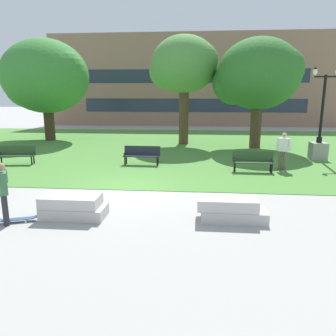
{
  "coord_description": "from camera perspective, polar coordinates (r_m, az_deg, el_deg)",
  "views": [
    {
      "loc": [
        2.62,
        -11.31,
        3.49
      ],
      "look_at": [
        1.73,
        -1.4,
        1.2
      ],
      "focal_mm": 35.0,
      "sensor_mm": 36.0,
      "label": 1
    }
  ],
  "objects": [
    {
      "name": "grass_lawn",
      "position": [
        21.75,
        -1.87,
        3.74
      ],
      "size": [
        40.0,
        20.0,
        0.02
      ],
      "primitive_type": "cube",
      "color": "#4C8438",
      "rests_on": "ground"
    },
    {
      "name": "tree_near_left",
      "position": [
        21.86,
        15.34,
        15.34
      ],
      "size": [
        5.39,
        5.14,
        6.81
      ],
      "color": "#4C3823",
      "rests_on": "grass_lawn"
    },
    {
      "name": "ground_plane",
      "position": [
        12.12,
        -7.61,
        -3.89
      ],
      "size": [
        140.0,
        140.0,
        0.0
      ],
      "primitive_type": "plane",
      "color": "#A3A09B"
    },
    {
      "name": "tree_far_left",
      "position": [
        22.83,
        2.7,
        17.37
      ],
      "size": [
        4.62,
        4.4,
        7.2
      ],
      "color": "#4C3823",
      "rests_on": "grass_lawn"
    },
    {
      "name": "park_bench_near_left",
      "position": [
        17.93,
        -24.86,
        2.27
      ],
      "size": [
        1.85,
        0.76,
        0.9
      ],
      "color": "#284723",
      "rests_on": "grass_lawn"
    },
    {
      "name": "tree_near_right",
      "position": [
        26.22,
        -20.68,
        14.54
      ],
      "size": [
        6.48,
        6.18,
        7.26
      ],
      "color": "#42301E",
      "rests_on": "grass_lawn"
    },
    {
      "name": "park_bench_near_right",
      "position": [
        15.18,
        14.55,
        1.33
      ],
      "size": [
        1.81,
        0.58,
        0.9
      ],
      "color": "#284723",
      "rests_on": "grass_lawn"
    },
    {
      "name": "skateboard",
      "position": [
        10.05,
        -24.7,
        -8.08
      ],
      "size": [
        1.03,
        0.53,
        0.14
      ],
      "color": "#2D4C75",
      "rests_on": "ground"
    },
    {
      "name": "person_bystander_near_lawn",
      "position": [
        15.87,
        19.46,
        3.13
      ],
      "size": [
        0.64,
        0.45,
        1.71
      ],
      "color": "brown",
      "rests_on": "grass_lawn"
    },
    {
      "name": "park_bench_far_left",
      "position": [
        16.23,
        -4.58,
        2.43
      ],
      "size": [
        1.81,
        0.56,
        0.9
      ],
      "color": "#1E232D",
      "rests_on": "grass_lawn"
    },
    {
      "name": "building_facade_distant",
      "position": [
        35.83,
        4.57,
        14.97
      ],
      "size": [
        31.12,
        1.03,
        9.57
      ],
      "color": "#8E6B56",
      "rests_on": "ground"
    },
    {
      "name": "person_skateboarder",
      "position": [
        9.75,
        -26.8,
        -3.46
      ],
      "size": [
        0.58,
        1.23,
        1.71
      ],
      "color": "#28282D",
      "rests_on": "ground"
    },
    {
      "name": "concrete_block_center",
      "position": [
        9.82,
        -16.23,
        -6.49
      ],
      "size": [
        1.81,
        0.9,
        0.64
      ],
      "color": "#BCB7B2",
      "rests_on": "ground"
    },
    {
      "name": "concrete_block_left",
      "position": [
        9.41,
        10.85,
        -7.05
      ],
      "size": [
        1.92,
        0.9,
        0.64
      ],
      "color": "#BCB7B2",
      "rests_on": "ground"
    },
    {
      "name": "lamp_post_right",
      "position": [
        19.15,
        24.82,
        4.28
      ],
      "size": [
        1.32,
        0.8,
        4.77
      ],
      "color": "gray",
      "rests_on": "grass_lawn"
    }
  ]
}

